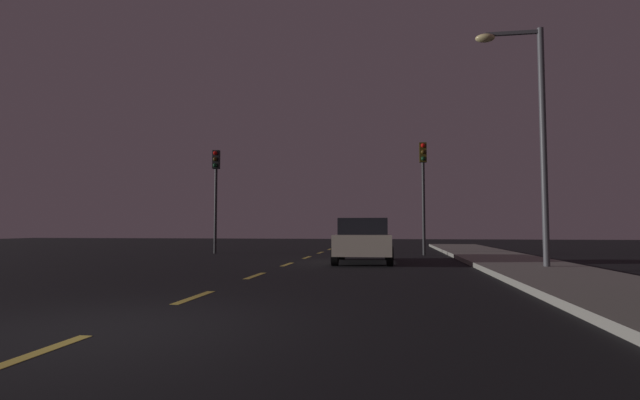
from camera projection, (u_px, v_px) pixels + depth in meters
ground_plane at (262, 274)px, 12.68m from camera, size 80.00×80.00×0.00m
sidewalk_curb_right at (557, 275)px, 11.57m from camera, size 3.00×40.00×0.15m
lane_stripe_nearest at (34, 354)px, 4.58m from camera, size 0.16×1.60×0.01m
lane_stripe_second at (194, 297)px, 8.33m from camera, size 0.16×1.60×0.01m
lane_stripe_third at (255, 276)px, 12.09m from camera, size 0.16×1.60×0.01m
lane_stripe_fourth at (287, 264)px, 15.84m from camera, size 0.16×1.60×0.01m
lane_stripe_fifth at (307, 257)px, 19.59m from camera, size 0.16×1.60×0.01m
lane_stripe_sixth at (320, 253)px, 23.34m from camera, size 0.16×1.60×0.01m
lane_stripe_seventh at (330, 249)px, 27.09m from camera, size 0.16×1.60×0.01m
traffic_signal_left at (216, 181)px, 22.83m from camera, size 0.32×0.38×5.00m
traffic_signal_right at (423, 176)px, 21.38m from camera, size 0.32×0.38×5.12m
car_stopped_ahead at (363, 240)px, 16.68m from camera, size 2.09×4.20×1.57m
street_lamp_right at (532, 123)px, 13.52m from camera, size 1.91×0.36×7.02m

